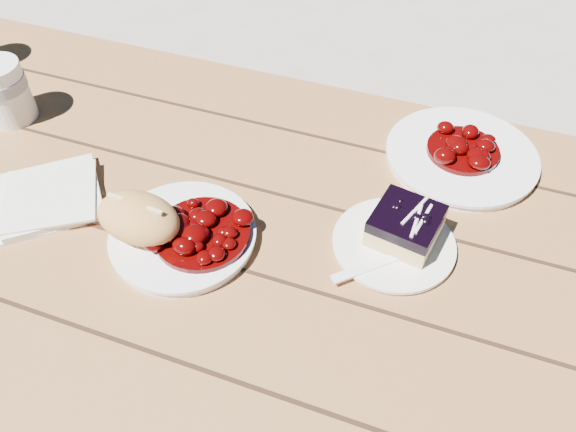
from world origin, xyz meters
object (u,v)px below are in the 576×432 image
(picnic_table, at_px, (169,262))
(coffee_cup, at_px, (3,92))
(bread_roll, at_px, (139,218))
(dessert_plate, at_px, (393,244))
(second_plate, at_px, (461,156))
(blueberry_cake, at_px, (405,225))
(main_plate, at_px, (183,236))

(picnic_table, relative_size, coffee_cup, 18.15)
(bread_roll, xyz_separation_m, dessert_plate, (0.35, 0.11, -0.04))
(picnic_table, bearing_deg, coffee_cup, 163.56)
(bread_roll, bearing_deg, dessert_plate, 17.96)
(second_plate, bearing_deg, dessert_plate, -105.95)
(bread_roll, relative_size, blueberry_cake, 1.21)
(main_plate, xyz_separation_m, bread_roll, (-0.05, -0.02, 0.04))
(blueberry_cake, bearing_deg, coffee_cup, -174.14)
(bread_roll, distance_m, second_plate, 0.54)
(second_plate, bearing_deg, bread_roll, -140.63)
(blueberry_cake, distance_m, coffee_cup, 0.74)
(bread_roll, bearing_deg, picnic_table, 110.39)
(main_plate, height_order, second_plate, same)
(dessert_plate, xyz_separation_m, blueberry_cake, (0.01, 0.01, 0.03))
(picnic_table, distance_m, second_plate, 0.55)
(dessert_plate, bearing_deg, bread_roll, -162.04)
(main_plate, xyz_separation_m, second_plate, (0.36, 0.32, 0.00))
(dessert_plate, xyz_separation_m, second_plate, (0.07, 0.23, 0.00))
(picnic_table, xyz_separation_m, coffee_cup, (-0.35, 0.10, 0.22))
(coffee_cup, relative_size, second_plate, 0.44)
(main_plate, distance_m, dessert_plate, 0.31)
(dessert_plate, relative_size, coffee_cup, 1.59)
(picnic_table, bearing_deg, blueberry_cake, 7.48)
(bread_roll, height_order, dessert_plate, bread_roll)
(dessert_plate, height_order, coffee_cup, coffee_cup)
(picnic_table, xyz_separation_m, bread_roll, (0.03, -0.08, 0.21))
(picnic_table, height_order, main_plate, main_plate)
(picnic_table, distance_m, coffee_cup, 0.43)
(second_plate, bearing_deg, coffee_cup, -168.55)
(main_plate, xyz_separation_m, dessert_plate, (0.30, 0.09, -0.00))
(picnic_table, height_order, coffee_cup, coffee_cup)
(second_plate, bearing_deg, main_plate, -138.34)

